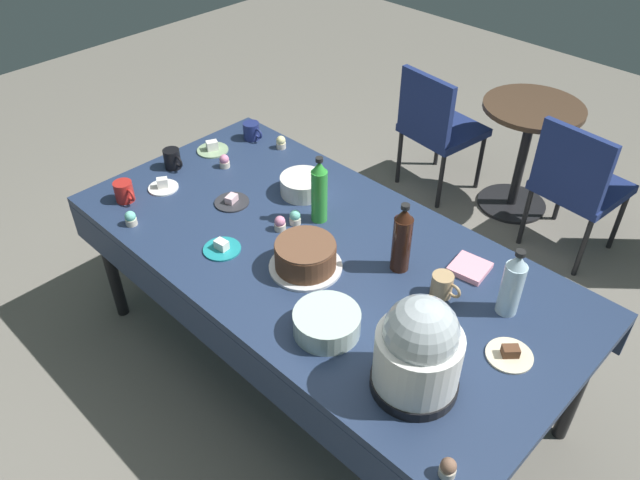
% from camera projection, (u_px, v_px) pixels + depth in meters
% --- Properties ---
extents(ground, '(9.00, 9.00, 0.00)m').
position_uv_depth(ground, '(320.00, 367.00, 3.03)').
color(ground, slate).
extents(potluck_table, '(2.20, 1.10, 0.75)m').
position_uv_depth(potluck_table, '(320.00, 261.00, 2.60)').
color(potluck_table, navy).
rests_on(potluck_table, ground).
extents(frosted_layer_cake, '(0.30, 0.30, 0.12)m').
position_uv_depth(frosted_layer_cake, '(305.00, 256.00, 2.44)').
color(frosted_layer_cake, silver).
rests_on(frosted_layer_cake, potluck_table).
extents(slow_cooker, '(0.29, 0.29, 0.37)m').
position_uv_depth(slow_cooker, '(419.00, 350.00, 1.91)').
color(slow_cooker, black).
rests_on(slow_cooker, potluck_table).
extents(glass_salad_bowl, '(0.24, 0.24, 0.09)m').
position_uv_depth(glass_salad_bowl, '(327.00, 322.00, 2.18)').
color(glass_salad_bowl, '#B2C6BC').
rests_on(glass_salad_bowl, potluck_table).
extents(ceramic_snack_bowl, '(0.21, 0.21, 0.09)m').
position_uv_depth(ceramic_snack_bowl, '(303.00, 185.00, 2.86)').
color(ceramic_snack_bowl, silver).
rests_on(ceramic_snack_bowl, potluck_table).
extents(dessert_plate_cream, '(0.16, 0.16, 0.04)m').
position_uv_depth(dessert_plate_cream, '(510.00, 354.00, 2.11)').
color(dessert_plate_cream, beige).
rests_on(dessert_plate_cream, potluck_table).
extents(dessert_plate_sage, '(0.16, 0.16, 0.06)m').
position_uv_depth(dessert_plate_sage, '(213.00, 149.00, 3.18)').
color(dessert_plate_sage, '#8CA87F').
rests_on(dessert_plate_sage, potluck_table).
extents(dessert_plate_charcoal, '(0.16, 0.16, 0.04)m').
position_uv_depth(dessert_plate_charcoal, '(232.00, 201.00, 2.82)').
color(dessert_plate_charcoal, '#2D2D33').
rests_on(dessert_plate_charcoal, potluck_table).
extents(dessert_plate_teal, '(0.16, 0.16, 0.05)m').
position_uv_depth(dessert_plate_teal, '(222.00, 248.00, 2.56)').
color(dessert_plate_teal, teal).
rests_on(dessert_plate_teal, potluck_table).
extents(dessert_plate_white, '(0.14, 0.14, 0.05)m').
position_uv_depth(dessert_plate_white, '(163.00, 186.00, 2.91)').
color(dessert_plate_white, white).
rests_on(dessert_plate_white, potluck_table).
extents(cupcake_berry, '(0.05, 0.05, 0.07)m').
position_uv_depth(cupcake_berry, '(448.00, 468.00, 1.76)').
color(cupcake_berry, beige).
rests_on(cupcake_berry, potluck_table).
extents(cupcake_cocoa, '(0.05, 0.05, 0.07)m').
position_uv_depth(cupcake_cocoa, '(224.00, 161.00, 3.04)').
color(cupcake_cocoa, beige).
rests_on(cupcake_cocoa, potluck_table).
extents(cupcake_mint, '(0.05, 0.05, 0.07)m').
position_uv_depth(cupcake_mint, '(280.00, 223.00, 2.65)').
color(cupcake_mint, beige).
rests_on(cupcake_mint, potluck_table).
extents(cupcake_rose, '(0.05, 0.05, 0.07)m').
position_uv_depth(cupcake_rose, '(295.00, 217.00, 2.68)').
color(cupcake_rose, beige).
rests_on(cupcake_rose, potluck_table).
extents(cupcake_vanilla, '(0.05, 0.05, 0.07)m').
position_uv_depth(cupcake_vanilla, '(131.00, 218.00, 2.68)').
color(cupcake_vanilla, beige).
rests_on(cupcake_vanilla, potluck_table).
extents(cupcake_lemon, '(0.05, 0.05, 0.07)m').
position_uv_depth(cupcake_lemon, '(281.00, 142.00, 3.19)').
color(cupcake_lemon, beige).
rests_on(cupcake_lemon, potluck_table).
extents(soda_bottle_cola, '(0.08, 0.08, 0.31)m').
position_uv_depth(soda_bottle_cola, '(402.00, 240.00, 2.39)').
color(soda_bottle_cola, '#33190F').
rests_on(soda_bottle_cola, potluck_table).
extents(soda_bottle_water, '(0.08, 0.08, 0.28)m').
position_uv_depth(soda_bottle_water, '(512.00, 284.00, 2.21)').
color(soda_bottle_water, silver).
rests_on(soda_bottle_water, potluck_table).
extents(soda_bottle_lime_soda, '(0.07, 0.07, 0.31)m').
position_uv_depth(soda_bottle_lime_soda, '(319.00, 192.00, 2.64)').
color(soda_bottle_lime_soda, green).
rests_on(soda_bottle_lime_soda, potluck_table).
extents(coffee_mug_black, '(0.12, 0.08, 0.10)m').
position_uv_depth(coffee_mug_black, '(173.00, 159.00, 3.03)').
color(coffee_mug_black, black).
rests_on(coffee_mug_black, potluck_table).
extents(coffee_mug_tan, '(0.12, 0.08, 0.10)m').
position_uv_depth(coffee_mug_tan, '(443.00, 286.00, 2.32)').
color(coffee_mug_tan, tan).
rests_on(coffee_mug_tan, potluck_table).
extents(coffee_mug_navy, '(0.13, 0.09, 0.09)m').
position_uv_depth(coffee_mug_navy, '(252.00, 131.00, 3.25)').
color(coffee_mug_navy, navy).
rests_on(coffee_mug_navy, potluck_table).
extents(coffee_mug_red, '(0.13, 0.09, 0.10)m').
position_uv_depth(coffee_mug_red, '(124.00, 192.00, 2.81)').
color(coffee_mug_red, '#B2231E').
rests_on(coffee_mug_red, potluck_table).
extents(paper_napkin_stack, '(0.16, 0.16, 0.02)m').
position_uv_depth(paper_napkin_stack, '(470.00, 268.00, 2.46)').
color(paper_napkin_stack, pink).
rests_on(paper_napkin_stack, potluck_table).
extents(maroon_chair_left, '(0.49, 0.49, 0.85)m').
position_uv_depth(maroon_chair_left, '(437.00, 124.00, 3.95)').
color(maroon_chair_left, navy).
rests_on(maroon_chair_left, ground).
extents(maroon_chair_right, '(0.48, 0.48, 0.85)m').
position_uv_depth(maroon_chair_right, '(577.00, 182.00, 3.43)').
color(maroon_chair_right, navy).
rests_on(maroon_chair_right, ground).
extents(round_cafe_table, '(0.60, 0.60, 0.72)m').
position_uv_depth(round_cafe_table, '(527.00, 138.00, 3.79)').
color(round_cafe_table, '#473323').
rests_on(round_cafe_table, ground).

